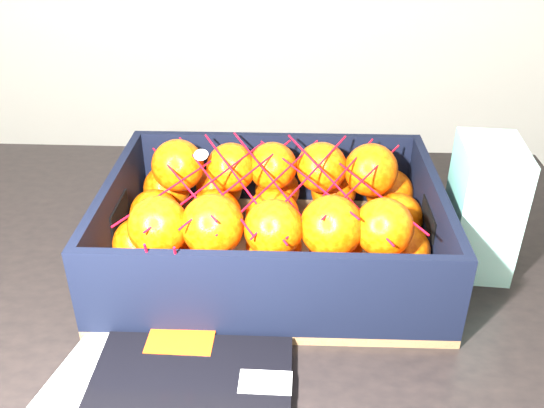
{
  "coord_description": "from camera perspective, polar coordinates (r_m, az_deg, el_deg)",
  "views": [
    {
      "loc": [
        0.07,
        -0.32,
        1.23
      ],
      "look_at": [
        0.04,
        0.32,
        0.86
      ],
      "focal_mm": 38.52,
      "sensor_mm": 36.0,
      "label": 1
    }
  ],
  "objects": [
    {
      "name": "table",
      "position": [
        0.88,
        -7.61,
        -11.68
      ],
      "size": [
        1.21,
        0.82,
        0.75
      ],
      "color": "black",
      "rests_on": "ground"
    },
    {
      "name": "produce_crate",
      "position": [
        0.8,
        0.08,
        -3.41
      ],
      "size": [
        0.44,
        0.33,
        0.12
      ],
      "color": "olive",
      "rests_on": "table"
    },
    {
      "name": "clementine_heap",
      "position": [
        0.79,
        0.12,
        -1.52
      ],
      "size": [
        0.42,
        0.31,
        0.13
      ],
      "color": "#DE4A04",
      "rests_on": "produce_crate"
    },
    {
      "name": "mesh_net",
      "position": [
        0.75,
        -0.48,
        1.79
      ],
      "size": [
        0.37,
        0.29,
        0.1
      ],
      "color": "red",
      "rests_on": "clementine_heap"
    },
    {
      "name": "retail_carton",
      "position": [
        0.83,
        19.9,
        -0.24
      ],
      "size": [
        0.09,
        0.12,
        0.18
      ],
      "primitive_type": "cube",
      "rotation": [
        0.0,
        0.0,
        -0.09
      ],
      "color": "white",
      "rests_on": "table"
    }
  ]
}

